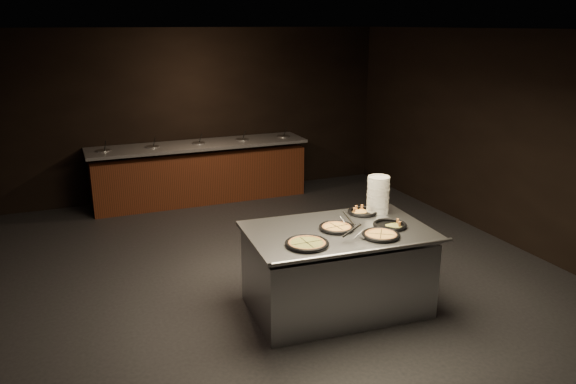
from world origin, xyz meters
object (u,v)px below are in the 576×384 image
serving_counter (337,271)px  plate_stack (378,195)px  pan_veggie_whole (307,243)px  pan_cheese_whole (337,227)px

serving_counter → plate_stack: size_ratio=4.74×
pan_veggie_whole → pan_cheese_whole: size_ratio=1.15×
plate_stack → pan_cheese_whole: (-0.69, -0.32, -0.19)m
pan_cheese_whole → plate_stack: bearing=25.1°
serving_counter → plate_stack: 1.01m
pan_veggie_whole → pan_cheese_whole: (0.47, 0.29, -0.00)m
pan_veggie_whole → serving_counter: bearing=30.0°
plate_stack → pan_veggie_whole: 1.32m
plate_stack → serving_counter: bearing=-153.9°
pan_cheese_whole → pan_veggie_whole: bearing=-148.6°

